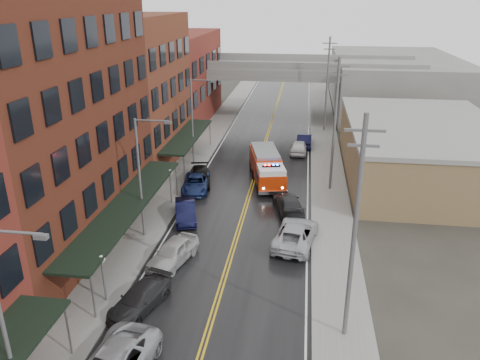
{
  "coord_description": "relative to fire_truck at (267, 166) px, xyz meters",
  "views": [
    {
      "loc": [
        4.51,
        -5.5,
        16.77
      ],
      "look_at": [
        -0.29,
        28.81,
        3.0
      ],
      "focal_mm": 35.0,
      "sensor_mm": 36.0,
      "label": 1
    }
  ],
  "objects": [
    {
      "name": "road",
      "position": [
        -1.25,
        -6.22,
        -1.55
      ],
      "size": [
        11.0,
        160.0,
        0.02
      ],
      "primitive_type": "cube",
      "color": "black",
      "rests_on": "ground"
    },
    {
      "name": "sidewalk_left",
      "position": [
        -8.55,
        -6.22,
        -1.48
      ],
      "size": [
        3.0,
        160.0,
        0.15
      ],
      "primitive_type": "cube",
      "color": "slate",
      "rests_on": "ground"
    },
    {
      "name": "sidewalk_right",
      "position": [
        6.05,
        -6.22,
        -1.48
      ],
      "size": [
        3.0,
        160.0,
        0.15
      ],
      "primitive_type": "cube",
      "color": "slate",
      "rests_on": "ground"
    },
    {
      "name": "curb_left",
      "position": [
        -6.9,
        -6.22,
        -1.48
      ],
      "size": [
        0.3,
        160.0,
        0.15
      ],
      "primitive_type": "cube",
      "color": "gray",
      "rests_on": "ground"
    },
    {
      "name": "curb_right",
      "position": [
        4.4,
        -6.22,
        -1.48
      ],
      "size": [
        0.3,
        160.0,
        0.15
      ],
      "primitive_type": "cube",
      "color": "gray",
      "rests_on": "ground"
    },
    {
      "name": "brick_building_b",
      "position": [
        -14.55,
        -13.22,
        7.44
      ],
      "size": [
        9.0,
        20.0,
        18.0
      ],
      "primitive_type": "cube",
      "color": "#4F2215",
      "rests_on": "ground"
    },
    {
      "name": "brick_building_c",
      "position": [
        -14.55,
        4.28,
        5.94
      ],
      "size": [
        9.0,
        15.0,
        15.0
      ],
      "primitive_type": "cube",
      "color": "#5D2E1B",
      "rests_on": "ground"
    },
    {
      "name": "brick_building_far",
      "position": [
        -14.55,
        21.78,
        4.44
      ],
      "size": [
        9.0,
        20.0,
        12.0
      ],
      "primitive_type": "cube",
      "color": "maroon",
      "rests_on": "ground"
    },
    {
      "name": "tan_building",
      "position": [
        14.75,
        3.78,
        0.94
      ],
      "size": [
        14.0,
        22.0,
        5.0
      ],
      "primitive_type": "cube",
      "color": "brown",
      "rests_on": "ground"
    },
    {
      "name": "right_far_block",
      "position": [
        16.75,
        33.78,
        2.44
      ],
      "size": [
        18.0,
        30.0,
        8.0
      ],
      "primitive_type": "cube",
      "color": "slate",
      "rests_on": "ground"
    },
    {
      "name": "awning_1",
      "position": [
        -8.74,
        -13.22,
        1.43
      ],
      "size": [
        2.6,
        18.0,
        3.09
      ],
      "color": "black",
      "rests_on": "ground"
    },
    {
      "name": "awning_2",
      "position": [
        -8.74,
        4.28,
        1.43
      ],
      "size": [
        2.6,
        13.0,
        3.09
      ],
      "color": "black",
      "rests_on": "ground"
    },
    {
      "name": "globe_lamp_1",
      "position": [
        -7.65,
        -20.22,
        0.76
      ],
      "size": [
        0.44,
        0.44,
        3.12
      ],
      "color": "#59595B",
      "rests_on": "ground"
    },
    {
      "name": "globe_lamp_2",
      "position": [
        -7.65,
        -6.22,
        0.76
      ],
      "size": [
        0.44,
        0.44,
        3.12
      ],
      "color": "#59595B",
      "rests_on": "ground"
    },
    {
      "name": "street_lamp_0",
      "position": [
        -7.8,
        -28.22,
        3.63
      ],
      "size": [
        2.64,
        0.22,
        9.0
      ],
      "color": "#59595B",
      "rests_on": "ground"
    },
    {
      "name": "street_lamp_1",
      "position": [
        -7.8,
        -12.22,
        3.63
      ],
      "size": [
        2.64,
        0.22,
        9.0
      ],
      "color": "#59595B",
      "rests_on": "ground"
    },
    {
      "name": "street_lamp_2",
      "position": [
        -7.8,
        3.78,
        3.63
      ],
      "size": [
        2.64,
        0.22,
        9.0
      ],
      "color": "#59595B",
      "rests_on": "ground"
    },
    {
      "name": "utility_pole_0",
      "position": [
        5.95,
        -21.22,
        4.75
      ],
      "size": [
        1.8,
        0.24,
        12.0
      ],
      "color": "#59595B",
      "rests_on": "ground"
    },
    {
      "name": "utility_pole_1",
      "position": [
        5.95,
        -1.22,
        4.75
      ],
      "size": [
        1.8,
        0.24,
        12.0
      ],
      "color": "#59595B",
      "rests_on": "ground"
    },
    {
      "name": "utility_pole_2",
      "position": [
        5.95,
        18.78,
        4.75
      ],
      "size": [
        1.8,
        0.24,
        12.0
      ],
      "color": "#59595B",
      "rests_on": "ground"
    },
    {
      "name": "overpass",
      "position": [
        -1.25,
        25.78,
        4.43
      ],
      "size": [
        40.0,
        10.0,
        7.5
      ],
      "color": "slate",
      "rests_on": "ground"
    },
    {
      "name": "fire_truck",
      "position": [
        0.0,
        0.0,
        0.0
      ],
      "size": [
        4.51,
        8.23,
        2.87
      ],
      "rotation": [
        0.0,
        0.0,
        0.23
      ],
      "color": "#B92A08",
      "rests_on": "ground"
    },
    {
      "name": "parked_car_left_3",
      "position": [
        -5.47,
        -20.52,
        -0.89
      ],
      "size": [
        3.14,
        4.94,
        1.33
      ],
      "primitive_type": "imported",
      "rotation": [
        0.0,
        0.0,
        -0.3
      ],
      "color": "#242527",
      "rests_on": "ground"
    },
    {
      "name": "parked_car_left_4",
      "position": [
        -4.94,
        -15.44,
        -0.76
      ],
      "size": [
        3.06,
        4.98,
        1.58
      ],
      "primitive_type": "imported",
      "rotation": [
        0.0,
        0.0,
        -0.27
      ],
      "color": "#B2B2B2",
      "rests_on": "ground"
    },
    {
      "name": "parked_car_left_5",
      "position": [
        -5.7,
        -9.02,
        -0.82
      ],
      "size": [
        2.76,
        4.75,
        1.48
      ],
      "primitive_type": "imported",
      "rotation": [
        0.0,
        0.0,
        0.28
      ],
      "color": "black",
      "rests_on": "ground"
    },
    {
      "name": "parked_car_left_6",
      "position": [
        -6.25,
        -3.02,
        -0.87
      ],
      "size": [
        2.87,
        5.21,
        1.38
      ],
      "primitive_type": "imported",
      "rotation": [
        0.0,
        0.0,
        0.12
      ],
      "color": "navy",
      "rests_on": "ground"
    },
    {
      "name": "parked_car_left_7",
      "position": [
        -6.25,
        -1.42,
        -0.85
      ],
      "size": [
        2.94,
        5.15,
        1.41
      ],
      "primitive_type": "imported",
      "rotation": [
        0.0,
        0.0,
        0.21
      ],
      "color": "black",
      "rests_on": "ground"
    },
    {
      "name": "parked_car_right_0",
      "position": [
        3.1,
        -11.75,
        -0.75
      ],
      "size": [
        3.64,
        6.16,
        1.61
      ],
      "primitive_type": "imported",
      "rotation": [
        0.0,
        0.0,
        2.97
      ],
      "color": "#B3B5BB",
      "rests_on": "ground"
    },
    {
      "name": "parked_car_right_1",
      "position": [
        2.35,
        -6.42,
        -0.84
      ],
      "size": [
        3.15,
        5.28,
        1.43
      ],
      "primitive_type": "imported",
      "rotation": [
        0.0,
        0.0,
        3.39
      ],
      "color": "#242326",
      "rests_on": "ground"
    },
    {
      "name": "parked_car_right_2",
      "position": [
        2.9,
        9.13,
        -0.8
      ],
      "size": [
        2.01,
        4.51,
        1.51
      ],
      "primitive_type": "imported",
      "rotation": [
        0.0,
        0.0,
        3.09
      ],
      "color": "white",
      "rests_on": "ground"
    },
    {
      "name": "parked_car_right_3",
      "position": [
        3.44,
        11.82,
        -0.78
      ],
      "size": [
        1.72,
        4.73,
        1.55
      ],
      "primitive_type": "imported",
      "rotation": [
        0.0,
        0.0,
        3.12
      ],
      "color": "black",
      "rests_on": "ground"
    }
  ]
}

